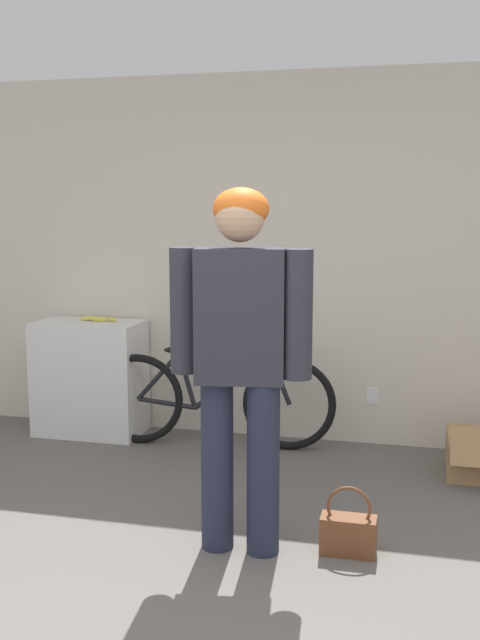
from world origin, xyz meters
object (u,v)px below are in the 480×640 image
(bicycle, at_px, (213,399))
(cardboard_box, at_px, (480,455))
(handbag, at_px, (348,532))
(banana, at_px, (99,319))
(person, at_px, (240,344))

(bicycle, height_order, cardboard_box, bicycle)
(handbag, bearing_deg, banana, 142.14)
(person, distance_m, bicycle, 1.75)
(bicycle, distance_m, banana, 1.05)
(bicycle, xyz_separation_m, banana, (-0.90, 0.13, 0.51))
(banana, bearing_deg, handbag, -37.86)
(bicycle, bearing_deg, handbag, -58.30)
(person, bearing_deg, banana, 122.88)
(person, bearing_deg, handbag, -0.67)
(bicycle, height_order, banana, banana)
(person, xyz_separation_m, handbag, (0.52, 0.08, -0.92))
(bicycle, distance_m, cardboard_box, 1.81)
(person, height_order, cardboard_box, person)
(handbag, bearing_deg, cardboard_box, 61.49)
(person, relative_size, handbag, 5.14)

